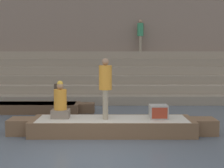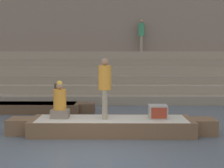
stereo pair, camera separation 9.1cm
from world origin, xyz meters
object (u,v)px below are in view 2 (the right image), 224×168
tv_set (158,112)px  moored_boat_shore (27,107)px  rowboat_main (112,126)px  person_rowing (60,103)px  person_standing (105,84)px  mooring_post (57,100)px  person_on_steps (141,33)px

tv_set → moored_boat_shore: tv_set is taller
rowboat_main → moored_boat_shore: 4.78m
person_rowing → moored_boat_shore: size_ratio=0.20×
moored_boat_shore → person_standing: bearing=-46.7°
person_standing → moored_boat_shore: size_ratio=0.32×
rowboat_main → tv_set: tv_set is taller
tv_set → moored_boat_shore: bearing=153.1°
tv_set → mooring_post: 4.16m
tv_set → mooring_post: mooring_post is taller
moored_boat_shore → mooring_post: (1.37, -0.91, 0.42)m
mooring_post → person_standing: bearing=-52.5°
tv_set → person_standing: bearing=-171.5°
rowboat_main → tv_set: bearing=2.0°
rowboat_main → person_on_steps: person_on_steps is taller
person_rowing → mooring_post: person_rowing is taller
person_standing → moored_boat_shore: person_standing is taller
rowboat_main → person_on_steps: bearing=80.4°
person_standing → person_on_steps: size_ratio=0.98×
person_rowing → mooring_post: 2.40m
moored_boat_shore → person_on_steps: 8.20m
rowboat_main → person_rowing: (-1.53, 0.11, 0.64)m
person_standing → person_rowing: (-1.33, 0.09, -0.57)m
person_standing → person_rowing: 1.45m
person_rowing → moored_boat_shore: 3.81m
person_standing → tv_set: size_ratio=3.35×
person_on_steps → tv_set: bearing=-84.6°
rowboat_main → mooring_post: mooring_post is taller
person_standing → tv_set: person_standing is taller
person_standing → person_on_steps: 9.30m
person_standing → mooring_post: bearing=112.6°
mooring_post → person_on_steps: 7.98m
person_standing → mooring_post: size_ratio=1.42×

